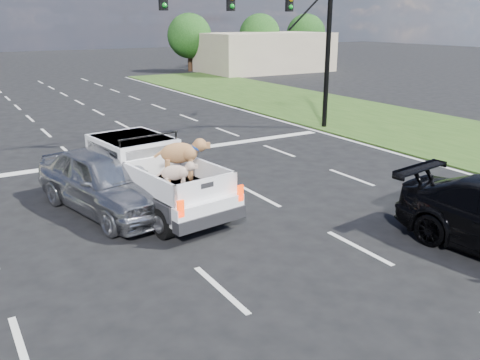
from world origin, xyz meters
name	(u,v)px	position (x,y,z in m)	size (l,w,h in m)	color
ground	(295,267)	(0.00, 0.00, 0.00)	(160.00, 160.00, 0.00)	black
road_markings	(167,182)	(0.00, 6.56, 0.01)	(17.75, 60.00, 0.01)	silver
grass_shoulder_right	(454,137)	(13.00, 6.00, 0.03)	(8.00, 60.00, 0.06)	#234415
traffic_signal	(285,22)	(7.20, 10.50, 4.73)	(9.11, 0.31, 7.00)	black
building_right	(265,52)	(22.00, 34.00, 1.80)	(12.00, 7.00, 3.60)	#B5A88A
tree_far_d	(189,36)	(16.00, 38.00, 3.29)	(4.20, 4.20, 5.40)	#332114
tree_far_e	(260,35)	(24.00, 38.00, 3.29)	(4.20, 4.20, 5.40)	#332114
tree_far_f	(306,34)	(30.00, 38.00, 3.29)	(4.20, 4.20, 5.40)	#332114
pickup_truck	(152,173)	(-1.13, 4.87, 0.92)	(2.52, 5.40, 1.95)	black
silver_sedan	(106,180)	(-2.28, 5.14, 0.83)	(1.96, 4.87, 1.66)	#A2A4A9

